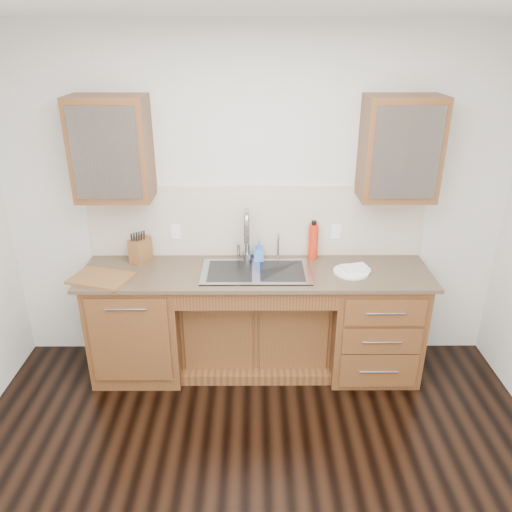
{
  "coord_description": "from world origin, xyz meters",
  "views": [
    {
      "loc": [
        -0.01,
        -2.05,
        2.59
      ],
      "look_at": [
        0.0,
        1.4,
        1.05
      ],
      "focal_mm": 35.0,
      "sensor_mm": 36.0,
      "label": 1
    }
  ],
  "objects_px": {
    "water_bottle": "(313,242)",
    "cutting_board": "(101,278)",
    "soap_bottle": "(259,251)",
    "plate": "(351,272)",
    "knife_block": "(140,250)"
  },
  "relations": [
    {
      "from": "water_bottle",
      "to": "knife_block",
      "type": "xyz_separation_m",
      "value": [
        -1.39,
        -0.05,
        -0.05
      ]
    },
    {
      "from": "water_bottle",
      "to": "plate",
      "type": "height_order",
      "value": "water_bottle"
    },
    {
      "from": "cutting_board",
      "to": "soap_bottle",
      "type": "bearing_deg",
      "value": 15.35
    },
    {
      "from": "water_bottle",
      "to": "knife_block",
      "type": "relative_size",
      "value": 1.51
    },
    {
      "from": "water_bottle",
      "to": "cutting_board",
      "type": "height_order",
      "value": "water_bottle"
    },
    {
      "from": "plate",
      "to": "knife_block",
      "type": "bearing_deg",
      "value": 172.29
    },
    {
      "from": "soap_bottle",
      "to": "plate",
      "type": "relative_size",
      "value": 0.62
    },
    {
      "from": "water_bottle",
      "to": "plate",
      "type": "bearing_deg",
      "value": -45.16
    },
    {
      "from": "knife_block",
      "to": "plate",
      "type": "bearing_deg",
      "value": 16.39
    },
    {
      "from": "water_bottle",
      "to": "plate",
      "type": "distance_m",
      "value": 0.41
    },
    {
      "from": "water_bottle",
      "to": "cutting_board",
      "type": "distance_m",
      "value": 1.67
    },
    {
      "from": "soap_bottle",
      "to": "water_bottle",
      "type": "bearing_deg",
      "value": 8.59
    },
    {
      "from": "water_bottle",
      "to": "knife_block",
      "type": "bearing_deg",
      "value": -178.09
    },
    {
      "from": "soap_bottle",
      "to": "cutting_board",
      "type": "relative_size",
      "value": 0.39
    },
    {
      "from": "plate",
      "to": "knife_block",
      "type": "height_order",
      "value": "knife_block"
    }
  ]
}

